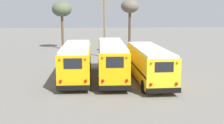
{
  "coord_description": "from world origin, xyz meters",
  "views": [
    {
      "loc": [
        -1.75,
        -24.19,
        6.15
      ],
      "look_at": [
        0.0,
        0.57,
        1.62
      ],
      "focal_mm": 45.0,
      "sensor_mm": 36.0,
      "label": 1
    }
  ],
  "objects_px": {
    "school_bus_0": "(76,61)",
    "school_bus_2": "(149,63)",
    "school_bus_1": "(112,59)",
    "utility_pole": "(105,26)",
    "bare_tree_1": "(62,10)",
    "bare_tree_0": "(130,8)"
  },
  "relations": [
    {
      "from": "bare_tree_1",
      "to": "school_bus_0",
      "type": "bearing_deg",
      "value": -80.95
    },
    {
      "from": "utility_pole",
      "to": "bare_tree_1",
      "type": "bearing_deg",
      "value": 126.27
    },
    {
      "from": "school_bus_2",
      "to": "bare_tree_1",
      "type": "relative_size",
      "value": 1.31
    },
    {
      "from": "school_bus_0",
      "to": "utility_pole",
      "type": "xyz_separation_m",
      "value": [
        3.13,
        12.14,
        2.45
      ]
    },
    {
      "from": "school_bus_2",
      "to": "bare_tree_1",
      "type": "bearing_deg",
      "value": 113.88
    },
    {
      "from": "school_bus_0",
      "to": "school_bus_2",
      "type": "height_order",
      "value": "school_bus_0"
    },
    {
      "from": "bare_tree_0",
      "to": "bare_tree_1",
      "type": "xyz_separation_m",
      "value": [
        -10.06,
        6.68,
        -0.26
      ]
    },
    {
      "from": "school_bus_0",
      "to": "school_bus_2",
      "type": "xyz_separation_m",
      "value": [
        6.42,
        -1.08,
        -0.06
      ]
    },
    {
      "from": "bare_tree_0",
      "to": "bare_tree_1",
      "type": "distance_m",
      "value": 12.08
    },
    {
      "from": "school_bus_1",
      "to": "bare_tree_1",
      "type": "distance_m",
      "value": 22.26
    },
    {
      "from": "school_bus_1",
      "to": "utility_pole",
      "type": "xyz_separation_m",
      "value": [
        -0.08,
        11.99,
        2.36
      ]
    },
    {
      "from": "utility_pole",
      "to": "bare_tree_0",
      "type": "xyz_separation_m",
      "value": [
        3.6,
        2.12,
        2.39
      ]
    },
    {
      "from": "bare_tree_0",
      "to": "bare_tree_1",
      "type": "bearing_deg",
      "value": 146.4
    },
    {
      "from": "school_bus_0",
      "to": "bare_tree_1",
      "type": "relative_size",
      "value": 1.27
    },
    {
      "from": "school_bus_1",
      "to": "utility_pole",
      "type": "bearing_deg",
      "value": 90.39
    },
    {
      "from": "school_bus_0",
      "to": "utility_pole",
      "type": "bearing_deg",
      "value": 75.56
    },
    {
      "from": "school_bus_1",
      "to": "utility_pole",
      "type": "distance_m",
      "value": 12.22
    },
    {
      "from": "bare_tree_1",
      "to": "school_bus_2",
      "type": "bearing_deg",
      "value": -66.12
    },
    {
      "from": "school_bus_2",
      "to": "bare_tree_0",
      "type": "distance_m",
      "value": 16.12
    },
    {
      "from": "school_bus_2",
      "to": "utility_pole",
      "type": "relative_size",
      "value": 1.25
    },
    {
      "from": "school_bus_0",
      "to": "school_bus_2",
      "type": "bearing_deg",
      "value": -9.58
    },
    {
      "from": "school_bus_1",
      "to": "utility_pole",
      "type": "relative_size",
      "value": 1.34
    }
  ]
}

